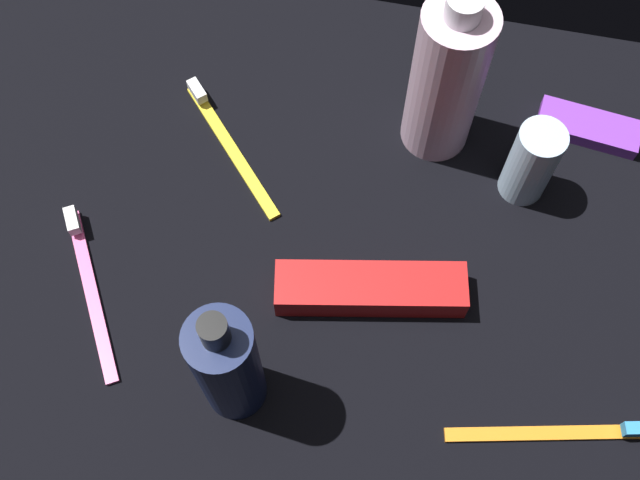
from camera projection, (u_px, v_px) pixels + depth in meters
ground_plane at (320, 255)px, 76.12cm from camera, size 84.00×64.00×1.20cm
lotion_bottle at (228, 366)px, 62.76cm from camera, size 5.38×5.38×18.15cm
bodywash_bottle at (447, 80)px, 72.92cm from camera, size 6.90×6.90×20.04cm
deodorant_stick at (531, 163)px, 74.33cm from camera, size 4.52×4.52×9.45cm
toothbrush_orange at (561, 432)px, 67.80cm from camera, size 17.82×5.12×2.10cm
toothbrush_pink at (88, 282)px, 73.65cm from camera, size 10.18×16.11×2.10cm
toothbrush_yellow at (227, 140)px, 80.19cm from camera, size 13.03×14.09×2.10cm
toothpaste_box_red at (370, 289)px, 72.30cm from camera, size 18.12×7.69×3.20cm
snack_bar_purple at (588, 127)px, 80.68cm from camera, size 10.80×5.22×1.50cm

